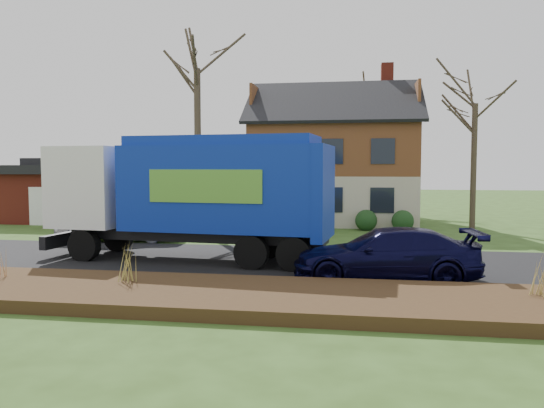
# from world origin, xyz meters

# --- Properties ---
(ground) EXTENTS (120.00, 120.00, 0.00)m
(ground) POSITION_xyz_m (0.00, 0.00, 0.00)
(ground) COLOR #2D4517
(ground) RESTS_ON ground
(road) EXTENTS (80.00, 7.00, 0.02)m
(road) POSITION_xyz_m (0.00, 0.00, 0.01)
(road) COLOR black
(road) RESTS_ON ground
(mulch_verge) EXTENTS (80.00, 3.50, 0.30)m
(mulch_verge) POSITION_xyz_m (0.00, -5.30, 0.15)
(mulch_verge) COLOR black
(mulch_verge) RESTS_ON ground
(main_house) EXTENTS (12.95, 8.95, 9.26)m
(main_house) POSITION_xyz_m (1.49, 13.91, 4.03)
(main_house) COLOR beige
(main_house) RESTS_ON ground
(ranch_house) EXTENTS (9.80, 8.20, 3.70)m
(ranch_house) POSITION_xyz_m (-12.00, 13.00, 1.81)
(ranch_house) COLOR maroon
(ranch_house) RESTS_ON ground
(garbage_truck) EXTENTS (10.02, 3.52, 4.21)m
(garbage_truck) POSITION_xyz_m (-2.13, 0.02, 2.43)
(garbage_truck) COLOR black
(garbage_truck) RESTS_ON ground
(silver_sedan) EXTENTS (5.42, 2.52, 1.72)m
(silver_sedan) POSITION_xyz_m (-6.70, 4.16, 0.86)
(silver_sedan) COLOR #A0A2A7
(silver_sedan) RESTS_ON ground
(navy_wagon) EXTENTS (5.29, 2.50, 1.49)m
(navy_wagon) POSITION_xyz_m (4.14, -2.33, 0.75)
(navy_wagon) COLOR black
(navy_wagon) RESTS_ON ground
(tree_front_west) EXTENTS (3.84, 3.84, 11.40)m
(tree_front_west) POSITION_xyz_m (-4.79, 9.09, 9.40)
(tree_front_west) COLOR #433628
(tree_front_west) RESTS_ON ground
(tree_front_east) EXTENTS (3.31, 3.31, 9.20)m
(tree_front_east) POSITION_xyz_m (9.25, 11.32, 7.48)
(tree_front_east) COLOR #433628
(tree_front_east) RESTS_ON ground
(tree_back) EXTENTS (3.67, 3.67, 11.61)m
(tree_back) POSITION_xyz_m (4.00, 23.25, 9.68)
(tree_back) COLOR #47352A
(tree_back) RESTS_ON ground
(grass_clump_mid) EXTENTS (0.34, 0.28, 0.95)m
(grass_clump_mid) POSITION_xyz_m (-2.34, -4.93, 0.77)
(grass_clump_mid) COLOR #9D8E45
(grass_clump_mid) RESTS_ON mulch_verge
(grass_clump_east) EXTENTS (0.38, 0.31, 0.94)m
(grass_clump_east) POSITION_xyz_m (7.38, -4.90, 0.77)
(grass_clump_east) COLOR #9E8846
(grass_clump_east) RESTS_ON mulch_verge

